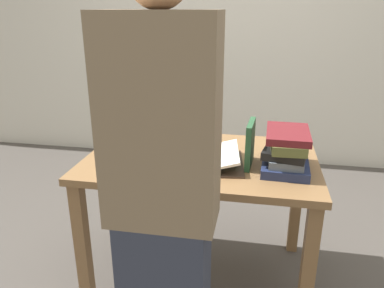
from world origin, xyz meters
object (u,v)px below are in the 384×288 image
book_standing_upright (250,144)px  person_reader (163,213)px  reading_lamp (136,79)px  pencil (166,181)px  open_book (184,159)px  book_stack_tall (286,151)px  coffee_mug (133,151)px

book_standing_upright → person_reader: 0.68m
book_standing_upright → reading_lamp: size_ratio=0.46×
pencil → book_standing_upright: bearing=36.6°
reading_lamp → person_reader: bearing=-66.5°
open_book → book_standing_upright: 0.33m
open_book → book_stack_tall: 0.49m
book_stack_tall → coffee_mug: size_ratio=3.11×
reading_lamp → coffee_mug: reading_lamp is taller
coffee_mug → pencil: coffee_mug is taller
book_standing_upright → book_stack_tall: bearing=-3.0°
book_standing_upright → pencil: (-0.35, -0.26, -0.10)m
book_stack_tall → person_reader: person_reader is taller
book_standing_upright → person_reader: bearing=-108.8°
book_stack_tall → reading_lamp: 0.84m
open_book → reading_lamp: reading_lamp is taller
book_standing_upright → reading_lamp: (-0.61, 0.16, 0.26)m
open_book → pencil: bearing=-106.3°
pencil → person_reader: (0.09, -0.37, 0.06)m
open_book → person_reader: bearing=-92.2°
reading_lamp → pencil: reading_lamp is taller
reading_lamp → pencil: 0.61m
open_book → reading_lamp: 0.50m
reading_lamp → coffee_mug: (0.03, -0.19, -0.33)m
book_stack_tall → pencil: book_stack_tall is taller
open_book → coffee_mug: coffee_mug is taller
reading_lamp → person_reader: (0.34, -0.79, -0.30)m
pencil → book_stack_tall: bearing=24.7°
book_stack_tall → book_standing_upright: book_standing_upright is taller
pencil → open_book: bearing=80.9°
book_stack_tall → person_reader: 0.75m
book_stack_tall → pencil: bearing=-155.3°
book_stack_tall → pencil: (-0.52, -0.24, -0.09)m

